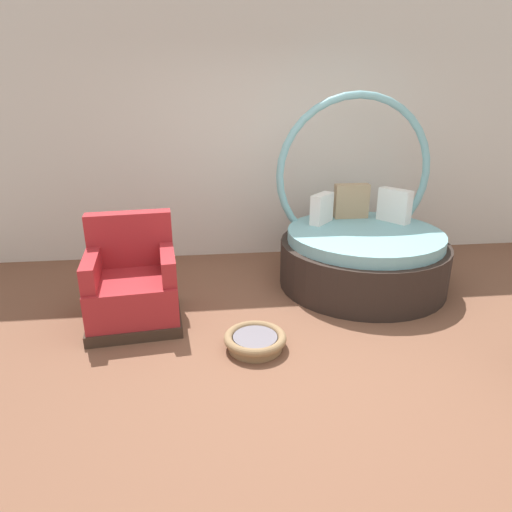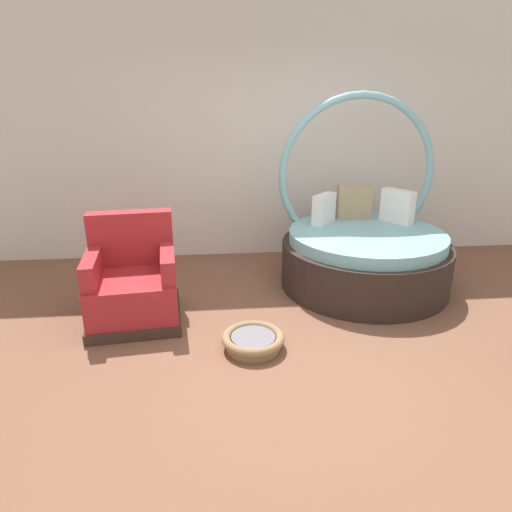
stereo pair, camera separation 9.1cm
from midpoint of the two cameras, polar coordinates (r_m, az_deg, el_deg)
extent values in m
cube|color=brown|center=(3.66, 7.15, -12.75)|extent=(8.00, 8.00, 0.02)
cube|color=silver|center=(5.52, 2.37, 16.45)|extent=(8.00, 0.12, 3.19)
cylinder|color=#2D231E|center=(4.89, 14.11, -1.01)|extent=(1.74, 1.74, 0.48)
cylinder|color=#7AB7C1|center=(4.80, 14.41, 2.36)|extent=(1.60, 1.60, 0.12)
torus|color=#7AB7C1|center=(5.10, 13.22, 10.00)|extent=(1.74, 0.08, 1.74)
cube|color=white|center=(5.15, 18.04, 6.03)|extent=(0.31, 0.37, 0.36)
cube|color=tan|center=(5.20, 12.87, 6.76)|extent=(0.38, 0.12, 0.38)
cube|color=white|center=(4.94, 9.17, 5.93)|extent=(0.30, 0.32, 0.32)
cube|color=#38281E|center=(4.25, -14.43, -7.27)|extent=(0.88, 0.88, 0.10)
cube|color=#A32328|center=(4.16, -14.70, -4.58)|extent=(0.84, 0.84, 0.34)
cube|color=#A32328|center=(4.30, -15.01, 2.24)|extent=(0.77, 0.24, 0.50)
cube|color=#A32328|center=(4.09, -19.52, -1.28)|extent=(0.19, 0.69, 0.22)
cube|color=#A32328|center=(4.04, -10.53, -0.68)|extent=(0.19, 0.69, 0.22)
cylinder|color=#8E704C|center=(3.71, 0.36, -11.25)|extent=(0.44, 0.44, 0.06)
torus|color=#8E704C|center=(3.68, 0.36, -10.39)|extent=(0.51, 0.51, 0.07)
cylinder|color=slate|center=(3.69, 0.36, -10.52)|extent=(0.36, 0.36, 0.05)
camera|label=1|loc=(0.05, -89.36, 0.24)|focal=31.45mm
camera|label=2|loc=(0.05, 90.64, -0.24)|focal=31.45mm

